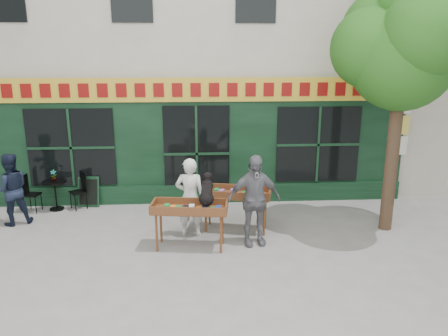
{
  "coord_description": "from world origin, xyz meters",
  "views": [
    {
      "loc": [
        0.05,
        -8.78,
        3.96
      ],
      "look_at": [
        0.6,
        0.5,
        1.44
      ],
      "focal_mm": 35.0,
      "sensor_mm": 36.0,
      "label": 1
    }
  ],
  "objects_px": {
    "book_cart_right": "(236,195)",
    "bistro_table": "(55,189)",
    "book_cart_center": "(190,210)",
    "dog": "(207,189)",
    "man_left": "(11,189)",
    "woman": "(190,197)",
    "man_right": "(254,200)"
  },
  "relations": [
    {
      "from": "book_cart_right",
      "to": "bistro_table",
      "type": "bearing_deg",
      "value": 173.04
    },
    {
      "from": "book_cart_center",
      "to": "woman",
      "type": "bearing_deg",
      "value": 96.73
    },
    {
      "from": "book_cart_right",
      "to": "bistro_table",
      "type": "distance_m",
      "value": 4.75
    },
    {
      "from": "dog",
      "to": "book_cart_right",
      "type": "height_order",
      "value": "dog"
    },
    {
      "from": "woman",
      "to": "book_cart_center",
      "type": "bearing_deg",
      "value": 96.73
    },
    {
      "from": "dog",
      "to": "book_cart_center",
      "type": "bearing_deg",
      "value": 178.6
    },
    {
      "from": "dog",
      "to": "woman",
      "type": "xyz_separation_m",
      "value": [
        -0.35,
        0.7,
        -0.41
      ]
    },
    {
      "from": "dog",
      "to": "woman",
      "type": "relative_size",
      "value": 0.34
    },
    {
      "from": "man_left",
      "to": "dog",
      "type": "bearing_deg",
      "value": 133.77
    },
    {
      "from": "book_cart_right",
      "to": "bistro_table",
      "type": "xyz_separation_m",
      "value": [
        -4.48,
        1.56,
        -0.28
      ]
    },
    {
      "from": "book_cart_center",
      "to": "book_cart_right",
      "type": "relative_size",
      "value": 0.98
    },
    {
      "from": "woman",
      "to": "book_cart_right",
      "type": "xyz_separation_m",
      "value": [
        1.02,
        0.22,
        -0.05
      ]
    },
    {
      "from": "dog",
      "to": "man_left",
      "type": "relative_size",
      "value": 0.35
    },
    {
      "from": "man_left",
      "to": "bistro_table",
      "type": "bearing_deg",
      "value": -154.73
    },
    {
      "from": "bistro_table",
      "to": "dog",
      "type": "bearing_deg",
      "value": -33.13
    },
    {
      "from": "book_cart_center",
      "to": "dog",
      "type": "distance_m",
      "value": 0.59
    },
    {
      "from": "dog",
      "to": "man_left",
      "type": "xyz_separation_m",
      "value": [
        -4.5,
        1.58,
        -0.44
      ]
    },
    {
      "from": "woman",
      "to": "book_cart_right",
      "type": "distance_m",
      "value": 1.05
    },
    {
      "from": "man_right",
      "to": "woman",
      "type": "bearing_deg",
      "value": 150.55
    },
    {
      "from": "book_cart_right",
      "to": "man_left",
      "type": "xyz_separation_m",
      "value": [
        -5.18,
        0.66,
        0.03
      ]
    },
    {
      "from": "book_cart_center",
      "to": "man_right",
      "type": "xyz_separation_m",
      "value": [
        1.32,
        0.12,
        0.14
      ]
    },
    {
      "from": "book_cart_right",
      "to": "man_right",
      "type": "xyz_separation_m",
      "value": [
        0.3,
        -0.75,
        0.14
      ]
    },
    {
      "from": "book_cart_center",
      "to": "book_cart_right",
      "type": "xyz_separation_m",
      "value": [
        1.02,
        0.87,
        0.0
      ]
    },
    {
      "from": "man_left",
      "to": "book_cart_right",
      "type": "bearing_deg",
      "value": 145.88
    },
    {
      "from": "book_cart_right",
      "to": "book_cart_center",
      "type": "bearing_deg",
      "value": -127.18
    },
    {
      "from": "book_cart_center",
      "to": "bistro_table",
      "type": "bearing_deg",
      "value": 151.56
    },
    {
      "from": "dog",
      "to": "book_cart_right",
      "type": "distance_m",
      "value": 1.23
    },
    {
      "from": "woman",
      "to": "bistro_table",
      "type": "height_order",
      "value": "woman"
    },
    {
      "from": "woman",
      "to": "man_left",
      "type": "bearing_deg",
      "value": -5.28
    },
    {
      "from": "man_left",
      "to": "woman",
      "type": "bearing_deg",
      "value": 141.13
    },
    {
      "from": "man_left",
      "to": "man_right",
      "type": "bearing_deg",
      "value": 138.71
    },
    {
      "from": "man_right",
      "to": "bistro_table",
      "type": "xyz_separation_m",
      "value": [
        -4.78,
        2.31,
        -0.42
      ]
    }
  ]
}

